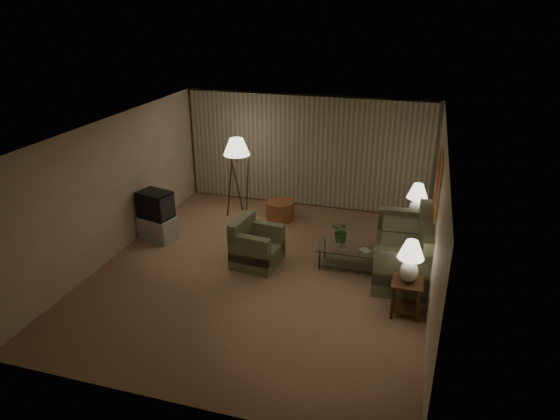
# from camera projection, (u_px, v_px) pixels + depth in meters

# --- Properties ---
(ground) EXTENTS (7.00, 7.00, 0.00)m
(ground) POSITION_uv_depth(u_px,v_px,m) (263.00, 270.00, 9.40)
(ground) COLOR tan
(ground) RESTS_ON ground
(room_shell) EXTENTS (6.04, 7.02, 2.72)m
(room_shell) POSITION_uv_depth(u_px,v_px,m) (286.00, 159.00, 10.04)
(room_shell) COLOR beige
(room_shell) RESTS_ON ground
(sofa) EXTENTS (2.11, 1.23, 0.88)m
(sofa) POSITION_uv_depth(u_px,v_px,m) (403.00, 251.00, 9.18)
(sofa) COLOR #686E4D
(sofa) RESTS_ON ground
(armchair) EXTENTS (1.04, 1.00, 0.72)m
(armchair) POSITION_uv_depth(u_px,v_px,m) (257.00, 247.00, 9.49)
(armchair) COLOR #686E4D
(armchair) RESTS_ON ground
(side_table_near) EXTENTS (0.49, 0.49, 0.60)m
(side_table_near) POSITION_uv_depth(u_px,v_px,m) (407.00, 292.00, 7.96)
(side_table_near) COLOR #331E0E
(side_table_near) RESTS_ON ground
(side_table_far) EXTENTS (0.55, 0.46, 0.60)m
(side_table_far) POSITION_uv_depth(u_px,v_px,m) (414.00, 226.00, 10.25)
(side_table_far) COLOR #331E0E
(side_table_far) RESTS_ON ground
(table_lamp_near) EXTENTS (0.41, 0.41, 0.71)m
(table_lamp_near) POSITION_uv_depth(u_px,v_px,m) (410.00, 258.00, 7.72)
(table_lamp_near) COLOR silver
(table_lamp_near) RESTS_ON side_table_near
(table_lamp_far) EXTENTS (0.42, 0.42, 0.73)m
(table_lamp_far) POSITION_uv_depth(u_px,v_px,m) (417.00, 198.00, 10.01)
(table_lamp_far) COLOR silver
(table_lamp_far) RESTS_ON side_table_far
(coffee_table) EXTENTS (1.14, 0.62, 0.41)m
(coffee_table) POSITION_uv_depth(u_px,v_px,m) (348.00, 254.00, 9.41)
(coffee_table) COLOR silver
(coffee_table) RESTS_ON ground
(tv_cabinet) EXTENTS (0.97, 0.82, 0.50)m
(tv_cabinet) POSITION_uv_depth(u_px,v_px,m) (158.00, 228.00, 10.55)
(tv_cabinet) COLOR #AFAFB2
(tv_cabinet) RESTS_ON ground
(crt_tv) EXTENTS (0.87, 0.77, 0.56)m
(crt_tv) POSITION_uv_depth(u_px,v_px,m) (155.00, 205.00, 10.34)
(crt_tv) COLOR black
(crt_tv) RESTS_ON tv_cabinet
(floor_lamp) EXTENTS (0.60, 0.60, 1.85)m
(floor_lamp) POSITION_uv_depth(u_px,v_px,m) (238.00, 176.00, 11.44)
(floor_lamp) COLOR #331E0E
(floor_lamp) RESTS_ON ground
(ottoman) EXTENTS (0.81, 0.81, 0.43)m
(ottoman) POSITION_uv_depth(u_px,v_px,m) (280.00, 210.00, 11.51)
(ottoman) COLOR #995933
(ottoman) RESTS_ON ground
(vase) EXTENTS (0.15, 0.15, 0.14)m
(vase) POSITION_uv_depth(u_px,v_px,m) (341.00, 243.00, 9.36)
(vase) COLOR white
(vase) RESTS_ON coffee_table
(flowers) EXTENTS (0.48, 0.46, 0.42)m
(flowers) POSITION_uv_depth(u_px,v_px,m) (342.00, 230.00, 9.25)
(flowers) COLOR #427A36
(flowers) RESTS_ON vase
(book) EXTENTS (0.26, 0.27, 0.02)m
(book) POSITION_uv_depth(u_px,v_px,m) (361.00, 251.00, 9.20)
(book) COLOR olive
(book) RESTS_ON coffee_table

